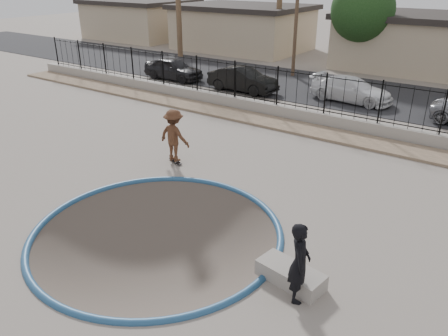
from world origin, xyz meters
TOP-DOWN VIEW (x-y plane):
  - ground at (0.00, 12.00)m, footprint 120.00×120.00m
  - bowl_pit at (0.00, -1.00)m, footprint 6.84×6.84m
  - coping_ring at (0.00, -1.00)m, footprint 7.04×7.04m
  - rock_strip at (0.00, 9.20)m, footprint 42.00×1.60m
  - retaining_wall at (0.00, 10.30)m, footprint 42.00×0.45m
  - fence at (0.00, 10.30)m, footprint 40.00×0.04m
  - street at (0.00, 17.00)m, footprint 90.00×8.00m
  - house_west_far at (-28.00, 26.50)m, footprint 10.60×8.60m
  - house_west at (-15.00, 26.50)m, footprint 11.60×8.60m
  - house_center at (0.00, 26.50)m, footprint 10.60×8.60m
  - utility_pole_left at (-6.00, 19.00)m, footprint 1.70×0.24m
  - street_tree_left at (-3.00, 23.00)m, footprint 4.32×4.32m
  - skater at (-2.80, 3.00)m, footprint 1.30×0.77m
  - skateboard at (-2.80, 3.00)m, footprint 0.77×0.46m
  - videographer at (4.37, -1.15)m, footprint 0.70×0.82m
  - concrete_ledge at (4.00, -0.75)m, footprint 1.69×0.94m
  - car_a at (-11.97, 13.40)m, footprint 4.17×1.74m
  - car_b at (-6.50, 13.40)m, footprint 4.30×1.54m
  - car_c at (-0.41, 15.00)m, footprint 4.65×2.16m

SIDE VIEW (x-z plane):
  - ground at x=0.00m, z-range -2.20..0.00m
  - bowl_pit at x=0.00m, z-range -0.90..0.90m
  - coping_ring at x=0.00m, z-range -0.10..0.10m
  - street at x=0.00m, z-range 0.00..0.04m
  - skateboard at x=-2.80m, z-range 0.02..0.09m
  - rock_strip at x=0.00m, z-range 0.00..0.11m
  - concrete_ledge at x=4.00m, z-range 0.00..0.40m
  - retaining_wall at x=0.00m, z-range 0.00..0.60m
  - car_c at x=-0.41m, z-range 0.04..1.35m
  - car_b at x=-6.50m, z-range 0.04..1.45m
  - car_a at x=-11.97m, z-range 0.04..1.45m
  - videographer at x=4.37m, z-range 0.00..1.90m
  - skater at x=-2.80m, z-range 0.00..1.99m
  - fence at x=0.00m, z-range 0.60..2.40m
  - house_west at x=-15.00m, z-range 0.02..3.92m
  - house_west_far at x=-28.00m, z-range 0.02..3.92m
  - house_center at x=0.00m, z-range 0.02..3.92m
  - street_tree_left at x=-3.00m, z-range 1.01..7.37m
  - utility_pole_left at x=-6.00m, z-range 0.20..9.20m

